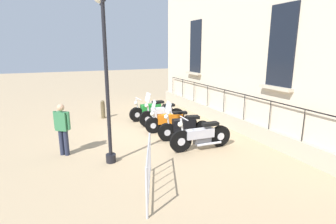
# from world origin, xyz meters

# --- Properties ---
(ground_plane) EXTENTS (60.00, 60.00, 0.00)m
(ground_plane) POSITION_xyz_m (0.00, 0.00, 0.00)
(ground_plane) COLOR tan
(building_facade) EXTENTS (0.82, 12.28, 6.51)m
(building_facade) POSITION_xyz_m (-2.97, 0.00, 3.17)
(building_facade) COLOR beige
(building_facade) RESTS_ON ground_plane
(motorcycle_green) EXTENTS (2.09, 0.70, 1.03)m
(motorcycle_green) POSITION_xyz_m (-0.09, -1.99, 0.42)
(motorcycle_green) COLOR black
(motorcycle_green) RESTS_ON ground_plane
(motorcycle_white) EXTENTS (1.98, 0.56, 1.41)m
(motorcycle_white) POSITION_xyz_m (-0.18, -0.98, 0.45)
(motorcycle_white) COLOR black
(motorcycle_white) RESTS_ON ground_plane
(motorcycle_orange) EXTENTS (2.03, 0.67, 1.26)m
(motorcycle_orange) POSITION_xyz_m (-0.17, -0.01, 0.41)
(motorcycle_orange) COLOR black
(motorcycle_orange) RESTS_ON ground_plane
(motorcycle_black) EXTENTS (1.95, 0.72, 1.38)m
(motorcycle_black) POSITION_xyz_m (-0.26, 0.99, 0.44)
(motorcycle_black) COLOR black
(motorcycle_black) RESTS_ON ground_plane
(motorcycle_silver) EXTENTS (2.12, 0.56, 1.10)m
(motorcycle_silver) POSITION_xyz_m (-0.32, 2.03, 0.44)
(motorcycle_silver) COLOR black
(motorcycle_silver) RESTS_ON ground_plane
(lamppost) EXTENTS (0.35, 1.05, 4.63)m
(lamppost) POSITION_xyz_m (2.52, 1.90, 3.24)
(lamppost) COLOR black
(lamppost) RESTS_ON ground_plane
(crowd_barrier) EXTENTS (0.77, 1.92, 1.05)m
(crowd_barrier) POSITION_xyz_m (2.04, 3.81, 0.56)
(crowd_barrier) COLOR #B7B7BF
(crowd_barrier) RESTS_ON ground_plane
(bollard) EXTENTS (0.19, 0.19, 0.84)m
(bollard) POSITION_xyz_m (1.87, -3.12, 0.42)
(bollard) COLOR brown
(bollard) RESTS_ON ground_plane
(pedestrian_standing) EXTENTS (0.45, 0.39, 1.58)m
(pedestrian_standing) POSITION_xyz_m (3.70, 0.83, 0.88)
(pedestrian_standing) COLOR #23283D
(pedestrian_standing) RESTS_ON ground_plane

